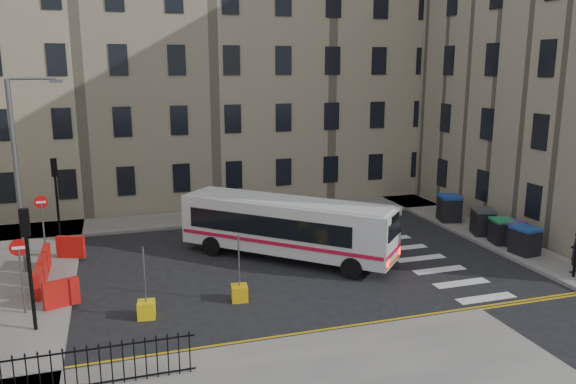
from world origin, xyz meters
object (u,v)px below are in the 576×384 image
wheelie_bin_a (525,240)px  pedestrian (576,251)px  wheelie_bin_c (501,231)px  streetlamp (17,174)px  wheelie_bin_e (449,208)px  wheelie_bin_b (511,233)px  wheelie_bin_d (483,222)px  bollard_yellow (146,310)px  bollard_chevron (239,293)px  bus (287,226)px

wheelie_bin_a → pedestrian: (0.35, -2.62, 0.30)m
wheelie_bin_a → wheelie_bin_c: bearing=81.8°
streetlamp → wheelie_bin_e: streetlamp is taller
wheelie_bin_b → wheelie_bin_d: bearing=87.3°
bollard_yellow → wheelie_bin_b: bearing=9.0°
wheelie_bin_a → wheelie_bin_e: wheelie_bin_e is taller
streetlamp → wheelie_bin_c: (21.71, -2.74, -3.57)m
wheelie_bin_b → wheelie_bin_c: (-0.27, 0.34, 0.01)m
wheelie_bin_d → bollard_chevron: 14.41m
pedestrian → bollard_yellow: bearing=-30.9°
bollard_yellow → pedestrian: bearing=-4.0°
bus → pedestrian: (10.91, -5.73, -0.47)m
wheelie_bin_b → pedestrian: size_ratio=0.64×
wheelie_bin_d → wheelie_bin_e: bearing=111.4°
bus → bollard_yellow: bus is taller
wheelie_bin_a → wheelie_bin_e: bearing=83.4°
wheelie_bin_b → wheelie_bin_e: wheelie_bin_e is taller
streetlamp → bollard_chevron: size_ratio=13.57×
wheelie_bin_e → bollard_chevron: bearing=-137.6°
pedestrian → bus: bearing=-54.6°
wheelie_bin_a → wheelie_bin_b: bearing=70.6°
streetlamp → bollard_yellow: (4.56, -5.86, -4.04)m
wheelie_bin_b → wheelie_bin_e: (-0.34, 4.73, 0.12)m
streetlamp → wheelie_bin_a: (21.68, -4.45, -3.54)m
wheelie_bin_b → wheelie_bin_c: bearing=119.3°
pedestrian → bollard_chevron: (-14.02, 1.69, -0.79)m
wheelie_bin_a → wheelie_bin_c: size_ratio=0.99×
bus → wheelie_bin_b: (10.86, -1.73, -0.81)m
wheelie_bin_e → bollard_yellow: (-17.07, -7.50, -0.58)m
wheelie_bin_b → bollard_chevron: wheelie_bin_b is taller
wheelie_bin_d → pedestrian: bearing=-69.1°
wheelie_bin_e → streetlamp: bearing=-160.5°
wheelie_bin_d → pedestrian: size_ratio=0.79×
bus → pedestrian: bearing=-74.7°
bus → bollard_yellow: bearing=167.5°
wheelie_bin_b → bollard_chevron: size_ratio=2.02×
wheelie_bin_e → bollard_yellow: 18.66m
wheelie_bin_b → bollard_yellow: size_ratio=2.02×
wheelie_bin_b → wheelie_bin_c: 0.43m
streetlamp → wheelie_bin_e: 21.97m
bus → wheelie_bin_d: bus is taller
wheelie_bin_e → bollard_yellow: size_ratio=2.60×
bollard_chevron → wheelie_bin_b: bearing=9.4°
wheelie_bin_c → bus: bearing=-174.5°
wheelie_bin_b → wheelie_bin_d: (-0.20, 1.88, 0.07)m
pedestrian → wheelie_bin_d: bearing=-114.5°
bus → wheelie_bin_d: bearing=-46.2°
wheelie_bin_b → pedestrian: 4.01m
wheelie_bin_a → pedestrian: 2.66m
streetlamp → wheelie_bin_b: 22.48m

